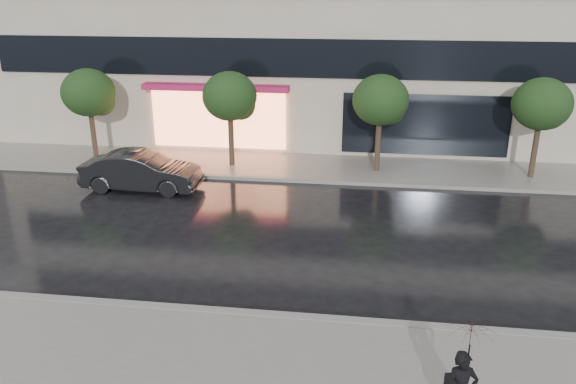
# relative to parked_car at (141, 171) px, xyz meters

# --- Properties ---
(ground) EXTENTS (120.00, 120.00, 0.00)m
(ground) POSITION_rel_parked_car_xyz_m (5.71, -6.89, -0.72)
(ground) COLOR black
(ground) RESTS_ON ground
(sidewalk_near) EXTENTS (60.00, 4.50, 0.12)m
(sidewalk_near) POSITION_rel_parked_car_xyz_m (5.71, -10.14, -0.66)
(sidewalk_near) COLOR slate
(sidewalk_near) RESTS_ON ground
(sidewalk_far) EXTENTS (60.00, 3.50, 0.12)m
(sidewalk_far) POSITION_rel_parked_car_xyz_m (5.71, 3.36, -0.66)
(sidewalk_far) COLOR slate
(sidewalk_far) RESTS_ON ground
(curb_near) EXTENTS (60.00, 0.25, 0.14)m
(curb_near) POSITION_rel_parked_car_xyz_m (5.71, -7.89, -0.65)
(curb_near) COLOR gray
(curb_near) RESTS_ON ground
(curb_far) EXTENTS (60.00, 0.25, 0.14)m
(curb_far) POSITION_rel_parked_car_xyz_m (5.71, 1.61, -0.65)
(curb_far) COLOR gray
(curb_far) RESTS_ON ground
(tree_far_west) EXTENTS (2.20, 2.20, 3.99)m
(tree_far_west) POSITION_rel_parked_car_xyz_m (-3.23, 3.14, 2.20)
(tree_far_west) COLOR #33261C
(tree_far_west) RESTS_ON ground
(tree_mid_west) EXTENTS (2.20, 2.20, 3.99)m
(tree_mid_west) POSITION_rel_parked_car_xyz_m (2.77, 3.14, 2.20)
(tree_mid_west) COLOR #33261C
(tree_mid_west) RESTS_ON ground
(tree_mid_east) EXTENTS (2.20, 2.20, 3.99)m
(tree_mid_east) POSITION_rel_parked_car_xyz_m (8.77, 3.14, 2.20)
(tree_mid_east) COLOR #33261C
(tree_mid_east) RESTS_ON ground
(tree_far_east) EXTENTS (2.20, 2.20, 3.99)m
(tree_far_east) POSITION_rel_parked_car_xyz_m (14.77, 3.14, 2.20)
(tree_far_east) COLOR #33261C
(tree_far_east) RESTS_ON ground
(parked_car) EXTENTS (4.39, 1.59, 1.44)m
(parked_car) POSITION_rel_parked_car_xyz_m (0.00, 0.00, 0.00)
(parked_car) COLOR black
(parked_car) RESTS_ON ground
(pedestrian_with_umbrella) EXTENTS (0.97, 0.98, 2.11)m
(pedestrian_with_umbrella) POSITION_rel_parked_car_xyz_m (9.86, -10.96, 0.76)
(pedestrian_with_umbrella) COLOR black
(pedestrian_with_umbrella) RESTS_ON sidewalk_near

